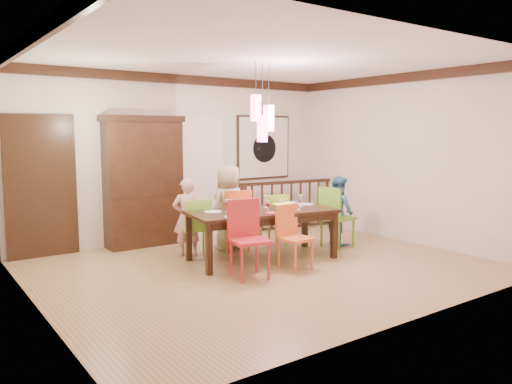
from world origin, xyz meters
TOP-DOWN VIEW (x-y plane):
  - floor at (0.00, 0.00)m, footprint 6.00×6.00m
  - ceiling at (0.00, 0.00)m, footprint 6.00×6.00m
  - wall_back at (0.00, 2.50)m, footprint 6.00×0.00m
  - wall_left at (-3.00, 0.00)m, footprint 0.00×5.00m
  - wall_right at (3.00, 0.00)m, footprint 0.00×5.00m
  - crown_molding at (0.00, 0.00)m, footprint 6.00×5.00m
  - panel_door at (-2.40, 2.45)m, footprint 1.04×0.07m
  - white_doorway at (0.35, 2.46)m, footprint 0.97×0.05m
  - painting at (1.80, 2.46)m, footprint 1.25×0.06m
  - pendant_cluster at (0.23, 0.36)m, footprint 0.27×0.21m
  - dining_table at (0.23, 0.36)m, footprint 2.31×1.32m
  - chair_far_left at (-0.50, 1.09)m, footprint 0.50×0.50m
  - chair_far_mid at (0.21, 1.10)m, footprint 0.53×0.53m
  - chair_far_right at (0.97, 1.05)m, footprint 0.46×0.46m
  - chair_near_left at (-0.47, -0.31)m, footprint 0.54×0.54m
  - chair_near_mid at (0.29, -0.34)m, footprint 0.44×0.44m
  - chair_end_right at (1.73, 0.29)m, footprint 0.50×0.50m
  - china_hutch at (-0.81, 2.30)m, footprint 1.37×0.46m
  - balustrade at (2.10, 1.95)m, footprint 2.28×0.36m
  - person_far_left at (-0.57, 1.23)m, footprint 0.51×0.43m
  - person_far_mid at (0.18, 1.20)m, footprint 0.73×0.54m
  - person_end_right at (1.87, 0.42)m, footprint 0.55×0.65m
  - serving_bowl at (0.55, 0.22)m, footprint 0.42×0.42m
  - small_bowl at (0.05, 0.47)m, footprint 0.20×0.20m
  - cup_left at (-0.31, 0.28)m, footprint 0.14×0.14m
  - cup_right at (0.73, 0.55)m, footprint 0.12×0.12m
  - plate_far_left at (-0.48, 0.60)m, footprint 0.26×0.26m
  - plate_far_mid at (0.17, 0.61)m, footprint 0.26×0.26m
  - plate_far_right at (1.00, 0.68)m, footprint 0.26×0.26m
  - plate_near_left at (-0.47, 0.06)m, footprint 0.26×0.26m
  - plate_near_mid at (0.57, 0.09)m, footprint 0.26×0.26m
  - plate_end_right at (1.11, 0.39)m, footprint 0.26×0.26m
  - wine_glass_a at (-0.32, 0.47)m, footprint 0.08×0.08m
  - wine_glass_b at (0.41, 0.52)m, footprint 0.08×0.08m
  - wine_glass_c at (0.10, 0.06)m, footprint 0.08×0.08m
  - wine_glass_d at (0.91, 0.26)m, footprint 0.08×0.08m
  - napkin at (0.13, 0.02)m, footprint 0.18×0.14m

SIDE VIEW (x-z plane):
  - floor at x=0.00m, z-range 0.00..0.00m
  - balustrade at x=2.10m, z-range 0.02..0.98m
  - chair_far_right at x=0.97m, z-range 0.06..0.94m
  - chair_near_mid at x=0.29m, z-range 0.06..0.96m
  - chair_far_left at x=-0.50m, z-range 0.07..0.97m
  - chair_far_mid at x=0.21m, z-range 0.07..1.06m
  - chair_end_right at x=1.73m, z-range 0.07..1.08m
  - chair_near_left at x=-0.47m, z-range 0.07..1.09m
  - person_end_right at x=1.87m, z-range 0.00..1.17m
  - person_far_left at x=-0.57m, z-range 0.00..1.20m
  - dining_table at x=0.23m, z-range 0.29..1.04m
  - person_far_mid at x=0.18m, z-range 0.00..1.38m
  - plate_far_left at x=-0.48m, z-range 0.75..0.76m
  - plate_far_mid at x=0.17m, z-range 0.75..0.76m
  - plate_far_right at x=1.00m, z-range 0.75..0.76m
  - plate_near_left at x=-0.47m, z-range 0.75..0.76m
  - plate_near_mid at x=0.57m, z-range 0.75..0.76m
  - plate_end_right at x=1.11m, z-range 0.75..0.76m
  - napkin at x=0.13m, z-range 0.75..0.76m
  - small_bowl at x=0.05m, z-range 0.75..0.80m
  - serving_bowl at x=0.55m, z-range 0.75..0.83m
  - cup_right at x=0.73m, z-range 0.75..0.84m
  - cup_left at x=-0.31m, z-range 0.75..0.85m
  - wine_glass_a at x=-0.32m, z-range 0.75..0.94m
  - wine_glass_b at x=0.41m, z-range 0.75..0.94m
  - wine_glass_c at x=0.10m, z-range 0.75..0.94m
  - wine_glass_d at x=0.91m, z-range 0.75..0.94m
  - panel_door at x=-2.40m, z-range -0.07..2.17m
  - white_doorway at x=0.35m, z-range -0.06..2.16m
  - china_hutch at x=-0.81m, z-range 0.01..2.18m
  - wall_back at x=0.00m, z-range -1.55..4.45m
  - wall_left at x=-3.00m, z-range -1.05..3.95m
  - wall_right at x=3.00m, z-range -1.05..3.95m
  - painting at x=1.80m, z-range 0.97..2.22m
  - pendant_cluster at x=0.23m, z-range 1.54..2.68m
  - crown_molding at x=0.00m, z-range 2.74..2.90m
  - ceiling at x=0.00m, z-range 2.90..2.90m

